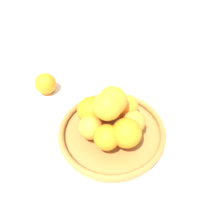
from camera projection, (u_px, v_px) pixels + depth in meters
name	position (u px, v px, depth m)	size (l,w,h in m)	color
ground_plane	(112.00, 135.00, 0.63)	(4.00, 4.00, 0.00)	silver
fruit_bowl	(112.00, 131.00, 0.61)	(0.30, 0.30, 0.03)	#A57238
orange_pile	(111.00, 115.00, 0.57)	(0.19, 0.18, 0.13)	orange
stray_orange	(46.00, 84.00, 0.72)	(0.07, 0.07, 0.07)	orange
napkin_folded	(127.00, 68.00, 0.83)	(0.15, 0.15, 0.01)	beige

